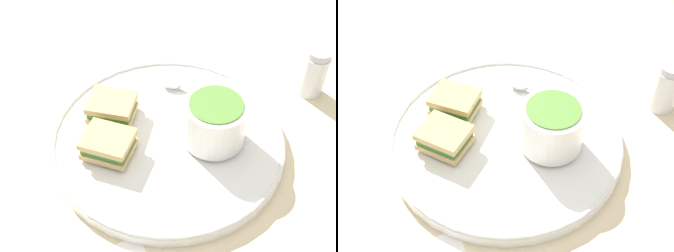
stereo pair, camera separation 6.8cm
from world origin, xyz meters
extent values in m
plane|color=beige|center=(0.00, 0.00, 0.00)|extent=(2.40, 2.40, 0.00)
cylinder|color=white|center=(0.00, 0.00, 0.01)|extent=(0.35, 0.35, 0.02)
torus|color=white|center=(0.00, 0.00, 0.02)|extent=(0.35, 0.35, 0.01)
cylinder|color=white|center=(0.05, -0.05, 0.03)|extent=(0.05, 0.05, 0.01)
cylinder|color=white|center=(0.05, -0.05, 0.06)|extent=(0.09, 0.09, 0.07)
cylinder|color=#568938|center=(0.05, -0.05, 0.09)|extent=(0.08, 0.08, 0.01)
cube|color=silver|center=(0.10, 0.03, 0.02)|extent=(0.03, 0.09, 0.00)
ellipsoid|color=silver|center=(0.08, 0.08, 0.03)|extent=(0.03, 0.04, 0.01)
cube|color=tan|center=(-0.04, 0.09, 0.03)|extent=(0.09, 0.09, 0.01)
cube|color=#33702D|center=(-0.04, 0.09, 0.04)|extent=(0.08, 0.08, 0.01)
cube|color=tan|center=(-0.04, 0.09, 0.05)|extent=(0.09, 0.09, 0.01)
cube|color=tan|center=(-0.08, 0.03, 0.03)|extent=(0.08, 0.09, 0.01)
cube|color=#33702D|center=(-0.08, 0.03, 0.04)|extent=(0.08, 0.08, 0.01)
cube|color=tan|center=(-0.08, 0.03, 0.05)|extent=(0.08, 0.09, 0.01)
cylinder|color=silver|center=(0.26, -0.07, 0.04)|extent=(0.04, 0.04, 0.08)
cylinder|color=#B7B7BC|center=(0.26, -0.07, 0.08)|extent=(0.04, 0.04, 0.01)
camera|label=1|loc=(-0.31, -0.35, 0.54)|focal=50.00mm
camera|label=2|loc=(-0.26, -0.39, 0.54)|focal=50.00mm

